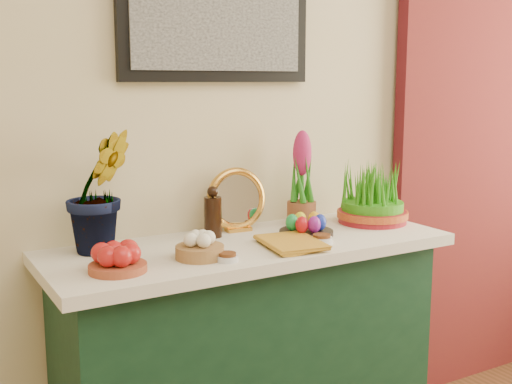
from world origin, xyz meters
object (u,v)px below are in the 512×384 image
Objects in this scene: sideboard at (249,368)px; mirror at (236,200)px; hyacinth_green at (99,171)px; book at (266,245)px; wheatgrass_sabzeh at (373,198)px.

sideboard is 5.49× the size of mirror.
hyacinth_green reaches higher than book.
hyacinth_green reaches higher than wheatgrass_sabzeh.
sideboard is 0.60m from mirror.
wheatgrass_sabzeh is (0.56, 0.02, 0.56)m from sideboard.
hyacinth_green reaches higher than mirror.
book is at bearing -98.94° from mirror.
mirror reaches higher than sideboard.
book is (-0.00, -0.12, 0.48)m from sideboard.
sideboard is at bearing -20.07° from hyacinth_green.
hyacinth_green is (-0.47, 0.12, 0.73)m from sideboard.
wheatgrass_sabzeh is (1.04, -0.10, -0.16)m from hyacinth_green.
mirror is at bearing 75.68° from sideboard.
wheatgrass_sabzeh is (0.57, 0.14, 0.08)m from book.
hyacinth_green is 0.54m from mirror.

